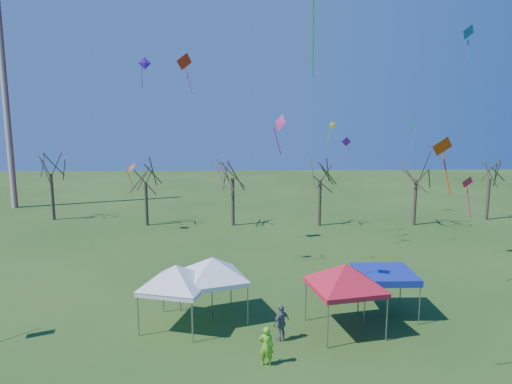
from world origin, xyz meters
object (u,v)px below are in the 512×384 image
tree_1 (145,166)px  tent_blue (385,275)px  tree_3 (321,163)px  tent_white_west (176,269)px  radio_mast (5,98)px  tree_2 (233,161)px  person_grey (281,322)px  tent_red (346,269)px  tent_white_mid (212,262)px  tree_0 (49,157)px  tree_4 (417,163)px  person_green (266,346)px  tree_5 (491,164)px

tree_1 → tent_blue: bearing=-50.9°
tree_3 → tent_white_west: bearing=-117.0°
radio_mast → tent_blue: 46.62m
radio_mast → tent_white_west: radio_mast is taller
tree_1 → tent_blue: (16.84, -20.75, -3.62)m
tree_2 → tree_3: (8.40, -0.33, -0.21)m
tent_white_west → person_grey: (5.14, -1.62, -2.12)m
tree_2 → person_grey: size_ratio=4.63×
tent_blue → person_grey: tent_blue is taller
tree_1 → tree_2: 8.42m
tree_2 → tent_red: (5.89, -22.37, -3.09)m
tent_white_mid → tree_0: bearing=126.8°
tree_1 → tent_red: 26.90m
tree_2 → tree_4: bearing=-1.2°
tree_2 → tree_3: tree_2 is taller
tree_0 → tree_4: 36.36m
tree_3 → tent_blue: bearing=-89.9°
tree_3 → person_green: bearing=-104.6°
tree_4 → radio_mast: bearing=167.0°
person_green → tree_3: bearing=-102.4°
tree_2 → tent_white_west: tree_2 is taller
tree_4 → tent_white_west: tree_4 is taller
tree_2 → person_green: (1.86, -25.45, -5.42)m
radio_mast → person_grey: bearing=-49.3°
tree_1 → tree_5: (34.49, 1.42, -0.06)m
tree_2 → tent_blue: 22.53m
tree_0 → tree_2: size_ratio=1.03×
tree_5 → person_green: tree_5 is taller
tent_red → person_green: tent_red is taller
tent_blue → tree_5: bearing=51.5°
tree_2 → person_green: tree_2 is taller
radio_mast → person_grey: radio_mast is taller
tree_0 → person_grey: size_ratio=4.78×
tent_white_west → tree_3: bearing=63.0°
tree_1 → tree_3: size_ratio=0.95×
tent_white_mid → tent_blue: tent_white_mid is taller
person_grey → person_green: person_grey is taller
tent_red → person_green: bearing=-142.6°
person_grey → tree_4: bearing=-167.2°
tree_3 → person_green: 26.47m
tree_3 → tent_white_mid: 22.57m
tree_3 → tent_red: 22.37m
radio_mast → tent_white_mid: (24.94, -30.40, -9.40)m
tree_2 → tree_3: size_ratio=1.03×
tree_0 → tree_1: (10.08, -2.73, -0.70)m
tree_0 → tree_1: tree_0 is taller
tree_5 → tent_white_mid: 35.05m
tent_white_mid → tent_blue: size_ratio=1.36×
radio_mast → person_grey: size_ratio=14.15×
tree_3 → tree_5: tree_3 is taller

